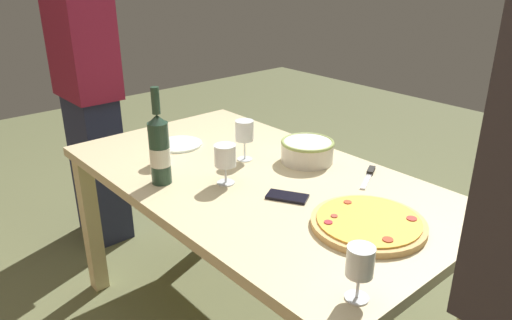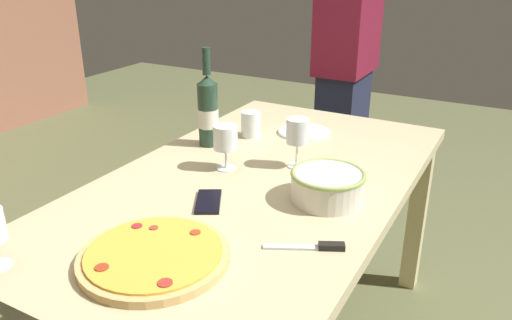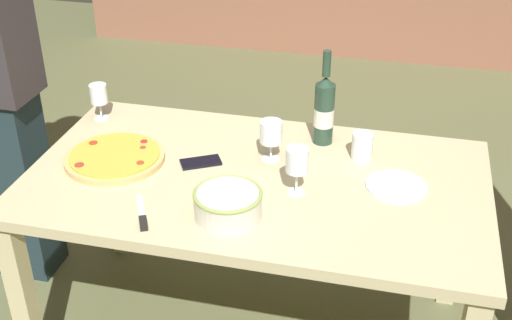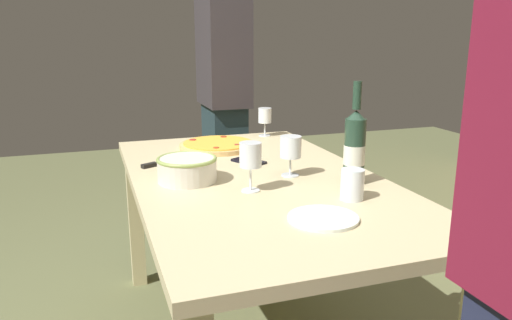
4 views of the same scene
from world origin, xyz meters
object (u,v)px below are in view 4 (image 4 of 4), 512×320
serving_bowl (187,168)px  cup_amber (352,184)px  wine_glass_by_bottle (291,149)px  pizza_knife (158,164)px  cell_phone (249,161)px  wine_glass_far_left (251,157)px  pizza (218,145)px  wine_bottle (355,146)px  dining_table (256,200)px  side_plate (323,218)px  person_guest_left (224,99)px  wine_glass_near_pizza (265,117)px

serving_bowl → cup_amber: cup_amber is taller
wine_glass_by_bottle → pizza_knife: wine_glass_by_bottle is taller
cell_phone → wine_glass_far_left: bearing=-136.5°
serving_bowl → cup_amber: 0.60m
pizza → wine_bottle: wine_bottle is taller
pizza_knife → wine_bottle: bearing=53.0°
pizza_knife → dining_table: bearing=48.5°
wine_bottle → wine_glass_far_left: bearing=-94.8°
side_plate → person_guest_left: 1.64m
dining_table → cup_amber: bearing=31.8°
pizza_knife → side_plate: bearing=25.7°
person_guest_left → cell_phone: bearing=0.3°
pizza → wine_glass_by_bottle: wine_glass_by_bottle is taller
wine_bottle → wine_glass_far_left: 0.38m
serving_bowl → wine_glass_far_left: (0.18, 0.18, 0.07)m
pizza → wine_bottle: (0.71, 0.32, 0.12)m
pizza → cup_amber: (0.87, 0.23, 0.04)m
side_plate → cell_phone: bearing=-179.8°
wine_bottle → wine_glass_far_left: size_ratio=2.15×
wine_glass_near_pizza → cell_phone: bearing=-26.6°
wine_glass_by_bottle → cup_amber: size_ratio=1.52×
cell_phone → person_guest_left: person_guest_left is taller
wine_glass_by_bottle → cup_amber: (0.32, 0.08, -0.05)m
person_guest_left → pizza: bearing=-8.4°
wine_bottle → wine_glass_far_left: (-0.03, -0.38, -0.02)m
serving_bowl → cup_amber: (0.37, 0.47, 0.00)m
pizza → side_plate: (1.00, 0.06, -0.01)m
pizza → wine_glass_near_pizza: (-0.20, 0.31, 0.09)m
wine_bottle → person_guest_left: size_ratio=0.21×
wine_glass_far_left → cell_phone: size_ratio=1.19×
wine_glass_near_pizza → wine_glass_far_left: bearing=-22.7°
wine_glass_near_pizza → cell_phone: (0.50, -0.25, -0.10)m
wine_glass_far_left → cell_phone: wine_glass_far_left is taller
pizza → serving_bowl: size_ratio=1.65×
pizza → wine_glass_far_left: size_ratio=2.12×
wine_glass_near_pizza → person_guest_left: bearing=-166.4°
wine_glass_near_pizza → person_guest_left: size_ratio=0.08×
cell_phone → person_guest_left: (-0.94, 0.15, 0.14)m
person_guest_left → pizza_knife: bearing=-21.7°
cell_phone → wine_glass_by_bottle: bearing=-99.2°
pizza → person_guest_left: size_ratio=0.21×
wine_glass_far_left → person_guest_left: size_ratio=0.10×
wine_bottle → wine_glass_near_pizza: size_ratio=2.48×
wine_glass_far_left → side_plate: 0.36m
serving_bowl → person_guest_left: (-1.12, 0.44, 0.10)m
wine_glass_near_pizza → side_plate: wine_glass_near_pizza is taller
serving_bowl → pizza: bearing=153.8°
dining_table → pizza_knife: (-0.29, -0.33, 0.10)m
dining_table → wine_glass_near_pizza: bearing=157.8°
side_plate → cell_phone: size_ratio=1.44×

